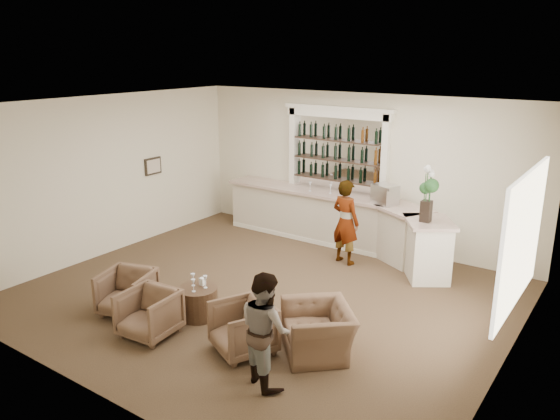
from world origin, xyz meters
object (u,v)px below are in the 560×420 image
object	(u,v)px
armchair_left	(127,292)
armchair_center	(149,313)
guest	(265,329)
flower_vase	(428,190)
armchair_right	(243,328)
armchair_far	(318,330)
cocktail_table	(198,302)
bar_counter	(339,221)
espresso_machine	(385,194)
sommelier	(346,222)

from	to	relation	value
armchair_left	armchair_center	size ratio (longest dim) A/B	1.02
guest	flower_vase	bearing A→B (deg)	-69.94
flower_vase	armchair_left	bearing A→B (deg)	-130.40
armchair_right	armchair_far	xyz separation A→B (m)	(0.89, 0.59, -0.03)
cocktail_table	armchair_left	distance (m)	1.19
bar_counter	espresso_machine	xyz separation A→B (m)	(1.05, -0.03, 0.77)
guest	espresso_machine	size ratio (longest dim) A/B	3.33
bar_counter	flower_vase	world-z (taller)	flower_vase
bar_counter	armchair_right	bearing A→B (deg)	-77.61
armchair_center	espresso_machine	bearing A→B (deg)	68.93
flower_vase	bar_counter	bearing A→B (deg)	161.60
armchair_right	flower_vase	xyz separation A→B (m)	(1.15, 3.93, 1.36)
bar_counter	espresso_machine	bearing A→B (deg)	-1.78
sommelier	armchair_center	bearing A→B (deg)	88.90
bar_counter	armchair_left	xyz separation A→B (m)	(-1.29, -4.78, -0.21)
cocktail_table	guest	bearing A→B (deg)	-23.11
sommelier	armchair_far	size ratio (longest dim) A/B	1.64
espresso_machine	cocktail_table	bearing A→B (deg)	-86.87
bar_counter	sommelier	world-z (taller)	sommelier
bar_counter	armchair_far	world-z (taller)	bar_counter
armchair_center	flower_vase	bearing A→B (deg)	54.52
armchair_center	espresso_machine	xyz separation A→B (m)	(1.48, 5.06, 0.98)
bar_counter	guest	bearing A→B (deg)	-71.22
armchair_right	espresso_machine	xyz separation A→B (m)	(0.03, 4.62, 0.97)
armchair_right	espresso_machine	size ratio (longest dim) A/B	1.77
armchair_center	sommelier	bearing A→B (deg)	72.17
cocktail_table	flower_vase	xyz separation A→B (m)	(2.40, 3.51, 1.48)
cocktail_table	armchair_right	bearing A→B (deg)	-18.41
cocktail_table	armchair_right	world-z (taller)	armchair_right
bar_counter	flower_vase	bearing A→B (deg)	-18.40
sommelier	flower_vase	bearing A→B (deg)	-165.61
sommelier	guest	distance (m)	4.43
cocktail_table	armchair_center	bearing A→B (deg)	-102.57
bar_counter	armchair_left	size ratio (longest dim) A/B	7.16
bar_counter	espresso_machine	size ratio (longest dim) A/B	12.50
armchair_center	armchair_left	bearing A→B (deg)	155.49
cocktail_table	armchair_center	distance (m)	0.89
cocktail_table	armchair_left	size ratio (longest dim) A/B	0.80
espresso_machine	armchair_right	bearing A→B (deg)	-70.19
cocktail_table	armchair_center	size ratio (longest dim) A/B	0.81
sommelier	espresso_machine	xyz separation A→B (m)	(0.48, 0.76, 0.48)
sommelier	armchair_left	xyz separation A→B (m)	(-1.86, -3.99, -0.50)
espresso_machine	flower_vase	world-z (taller)	flower_vase
guest	bar_counter	bearing A→B (deg)	-45.30
armchair_center	armchair_far	size ratio (longest dim) A/B	0.75
bar_counter	guest	xyz separation A→B (m)	(1.72, -5.06, 0.19)
armchair_far	espresso_machine	world-z (taller)	espresso_machine
armchair_center	flower_vase	size ratio (longest dim) A/B	0.75
bar_counter	cocktail_table	bearing A→B (deg)	-93.20
armchair_far	espresso_machine	bearing A→B (deg)	148.63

